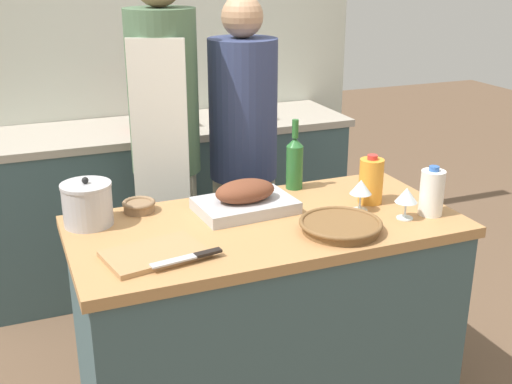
{
  "coord_description": "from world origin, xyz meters",
  "views": [
    {
      "loc": [
        -0.84,
        -1.99,
        1.79
      ],
      "look_at": [
        0.0,
        0.1,
        0.96
      ],
      "focal_mm": 45.0,
      "sensor_mm": 36.0,
      "label": 1
    }
  ],
  "objects_px": {
    "milk_jug": "(432,192)",
    "person_cook_aproned": "(165,140)",
    "knife_chef": "(189,257)",
    "condiment_bottle_short": "(260,107)",
    "roasting_pan": "(245,199)",
    "cutting_board": "(155,254)",
    "person_cook_guest": "(243,152)",
    "stock_pot": "(87,204)",
    "wicker_basket": "(341,225)",
    "condiment_bottle_tall": "(175,108)",
    "juice_jug": "(371,181)",
    "stand_mixer": "(150,105)",
    "wine_bottle_green": "(295,162)",
    "mixing_bowl": "(139,206)",
    "wine_glass_right": "(406,196)",
    "wine_glass_left": "(361,188)"
  },
  "relations": [
    {
      "from": "roasting_pan",
      "to": "person_cook_guest",
      "type": "bearing_deg",
      "value": 69.7
    },
    {
      "from": "wine_glass_right",
      "to": "knife_chef",
      "type": "height_order",
      "value": "wine_glass_right"
    },
    {
      "from": "wine_glass_right",
      "to": "stand_mixer",
      "type": "xyz_separation_m",
      "value": [
        -0.59,
        1.53,
        0.07
      ]
    },
    {
      "from": "roasting_pan",
      "to": "wine_glass_left",
      "type": "distance_m",
      "value": 0.44
    },
    {
      "from": "condiment_bottle_short",
      "to": "person_cook_aproned",
      "type": "bearing_deg",
      "value": -141.32
    },
    {
      "from": "juice_jug",
      "to": "condiment_bottle_short",
      "type": "distance_m",
      "value": 1.3
    },
    {
      "from": "person_cook_aproned",
      "to": "wine_bottle_green",
      "type": "bearing_deg",
      "value": -26.35
    },
    {
      "from": "wicker_basket",
      "to": "condiment_bottle_short",
      "type": "relative_size",
      "value": 1.75
    },
    {
      "from": "milk_jug",
      "to": "person_cook_guest",
      "type": "relative_size",
      "value": 0.12
    },
    {
      "from": "cutting_board",
      "to": "stock_pot",
      "type": "distance_m",
      "value": 0.39
    },
    {
      "from": "juice_jug",
      "to": "person_cook_aproned",
      "type": "distance_m",
      "value": 0.98
    },
    {
      "from": "stock_pot",
      "to": "mixing_bowl",
      "type": "height_order",
      "value": "stock_pot"
    },
    {
      "from": "wicker_basket",
      "to": "stand_mixer",
      "type": "height_order",
      "value": "stand_mixer"
    },
    {
      "from": "wine_bottle_green",
      "to": "stand_mixer",
      "type": "relative_size",
      "value": 0.91
    },
    {
      "from": "stock_pot",
      "to": "wine_glass_left",
      "type": "xyz_separation_m",
      "value": [
        0.98,
        -0.25,
        0.01
      ]
    },
    {
      "from": "cutting_board",
      "to": "condiment_bottle_tall",
      "type": "xyz_separation_m",
      "value": [
        0.53,
        1.67,
        0.08
      ]
    },
    {
      "from": "milk_jug",
      "to": "person_cook_aproned",
      "type": "bearing_deg",
      "value": 129.29
    },
    {
      "from": "condiment_bottle_short",
      "to": "wicker_basket",
      "type": "bearing_deg",
      "value": -101.77
    },
    {
      "from": "roasting_pan",
      "to": "condiment_bottle_short",
      "type": "relative_size",
      "value": 2.24
    },
    {
      "from": "milk_jug",
      "to": "wine_glass_right",
      "type": "height_order",
      "value": "milk_jug"
    },
    {
      "from": "wine_bottle_green",
      "to": "roasting_pan",
      "type": "bearing_deg",
      "value": -149.58
    },
    {
      "from": "juice_jug",
      "to": "mixing_bowl",
      "type": "bearing_deg",
      "value": 164.26
    },
    {
      "from": "person_cook_aproned",
      "to": "person_cook_guest",
      "type": "distance_m",
      "value": 0.39
    },
    {
      "from": "wine_bottle_green",
      "to": "wine_glass_right",
      "type": "distance_m",
      "value": 0.51
    },
    {
      "from": "person_cook_aproned",
      "to": "wine_glass_left",
      "type": "bearing_deg",
      "value": -33.25
    },
    {
      "from": "person_cook_aproned",
      "to": "roasting_pan",
      "type": "bearing_deg",
      "value": -55.34
    },
    {
      "from": "mixing_bowl",
      "to": "condiment_bottle_short",
      "type": "relative_size",
      "value": 0.74
    },
    {
      "from": "cutting_board",
      "to": "person_cook_guest",
      "type": "bearing_deg",
      "value": 54.37
    },
    {
      "from": "milk_jug",
      "to": "person_cook_guest",
      "type": "height_order",
      "value": "person_cook_guest"
    },
    {
      "from": "wicker_basket",
      "to": "condiment_bottle_tall",
      "type": "xyz_separation_m",
      "value": [
        -0.13,
        1.72,
        0.07
      ]
    },
    {
      "from": "knife_chef",
      "to": "condiment_bottle_short",
      "type": "relative_size",
      "value": 1.43
    },
    {
      "from": "wicker_basket",
      "to": "condiment_bottle_tall",
      "type": "relative_size",
      "value": 2.02
    },
    {
      "from": "wine_glass_right",
      "to": "person_cook_aproned",
      "type": "height_order",
      "value": "person_cook_aproned"
    },
    {
      "from": "juice_jug",
      "to": "wicker_basket",
      "type": "bearing_deg",
      "value": -139.83
    },
    {
      "from": "stock_pot",
      "to": "milk_jug",
      "type": "xyz_separation_m",
      "value": [
        1.2,
        -0.38,
        0.01
      ]
    },
    {
      "from": "person_cook_guest",
      "to": "stock_pot",
      "type": "bearing_deg",
      "value": -145.99
    },
    {
      "from": "roasting_pan",
      "to": "cutting_board",
      "type": "xyz_separation_m",
      "value": [
        -0.41,
        -0.26,
        -0.04
      ]
    },
    {
      "from": "knife_chef",
      "to": "condiment_bottle_short",
      "type": "height_order",
      "value": "condiment_bottle_short"
    },
    {
      "from": "cutting_board",
      "to": "juice_jug",
      "type": "height_order",
      "value": "juice_jug"
    },
    {
      "from": "wicker_basket",
      "to": "knife_chef",
      "type": "relative_size",
      "value": 1.22
    },
    {
      "from": "wine_glass_left",
      "to": "person_cook_aproned",
      "type": "xyz_separation_m",
      "value": [
        -0.54,
        0.81,
        0.04
      ]
    },
    {
      "from": "wine_bottle_green",
      "to": "person_cook_guest",
      "type": "height_order",
      "value": "person_cook_guest"
    },
    {
      "from": "stand_mixer",
      "to": "wine_bottle_green",
      "type": "bearing_deg",
      "value": -72.01
    },
    {
      "from": "stand_mixer",
      "to": "roasting_pan",
      "type": "bearing_deg",
      "value": -86.92
    },
    {
      "from": "roasting_pan",
      "to": "condiment_bottle_tall",
      "type": "relative_size",
      "value": 2.6
    },
    {
      "from": "cutting_board",
      "to": "knife_chef",
      "type": "bearing_deg",
      "value": -44.59
    },
    {
      "from": "mixing_bowl",
      "to": "person_cook_guest",
      "type": "bearing_deg",
      "value": 39.5
    },
    {
      "from": "stock_pot",
      "to": "condiment_bottle_short",
      "type": "relative_size",
      "value": 1.08
    },
    {
      "from": "wicker_basket",
      "to": "stock_pot",
      "type": "xyz_separation_m",
      "value": [
        -0.81,
        0.4,
        0.06
      ]
    },
    {
      "from": "mixing_bowl",
      "to": "wine_glass_left",
      "type": "relative_size",
      "value": 1.02
    }
  ]
}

